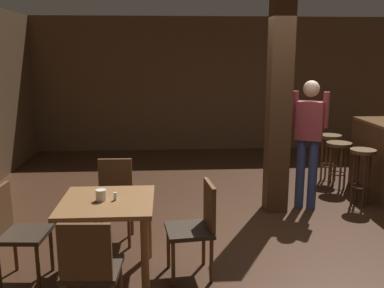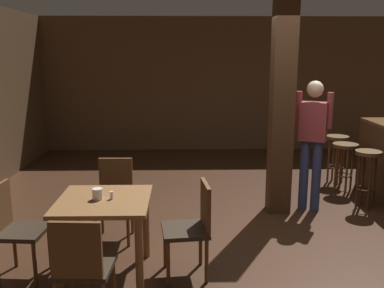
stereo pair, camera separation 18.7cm
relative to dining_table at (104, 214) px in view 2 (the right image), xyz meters
name	(u,v)px [view 2 (the right image)]	position (x,y,z in m)	size (l,w,h in m)	color
ground_plane	(272,234)	(1.76, 0.88, -0.61)	(10.80, 10.80, 0.00)	#382114
wall_back	(231,85)	(1.76, 5.38, 0.79)	(8.00, 0.10, 2.80)	brown
pillar	(282,106)	(1.99, 1.63, 0.79)	(0.28, 0.28, 2.80)	#422816
dining_table	(104,214)	(0.00, 0.00, 0.00)	(0.84, 0.84, 0.75)	brown
chair_west	(14,226)	(-0.83, -0.02, -0.10)	(0.45, 0.45, 0.89)	#2D2319
chair_north	(115,195)	(-0.04, 0.84, -0.10)	(0.43, 0.43, 0.89)	#2D2319
chair_south	(82,265)	(-0.03, -0.79, -0.10)	(0.44, 0.44, 0.89)	#2D2319
chair_east	(193,224)	(0.82, -0.02, -0.10)	(0.47, 0.47, 0.89)	#2D2319
napkin_cup	(98,194)	(-0.05, -0.01, 0.20)	(0.09, 0.09, 0.10)	silver
salt_shaker	(112,195)	(0.07, -0.01, 0.18)	(0.03, 0.03, 0.07)	silver
standing_person	(312,137)	(2.41, 1.65, 0.39)	(0.46, 0.33, 1.72)	maroon
bar_stool_near	(367,166)	(3.20, 1.71, -0.02)	(0.34, 0.34, 0.79)	#4C3319
bar_stool_mid	(345,155)	(3.17, 2.45, -0.05)	(0.38, 0.38, 0.73)	#4C3319
bar_stool_far	(337,148)	(3.20, 2.88, -0.03)	(0.36, 0.36, 0.77)	#4C3319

